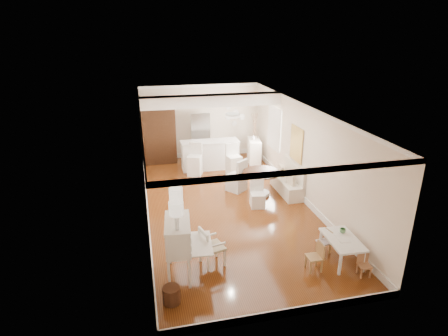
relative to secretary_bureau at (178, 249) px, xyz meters
name	(u,v)px	position (x,y,z in m)	size (l,w,h in m)	color
room	(226,136)	(1.74, 3.18, 1.36)	(9.00, 9.04, 2.82)	brown
secretary_bureau	(178,249)	(0.00, 0.00, 0.00)	(0.98, 1.00, 1.25)	white
gustavian_armchair	(212,246)	(0.74, 0.23, -0.19)	(0.50, 0.50, 0.87)	white
wicker_basket	(172,295)	(-0.24, -0.79, -0.46)	(0.33, 0.33, 0.33)	#492816
kids_table	(341,249)	(3.50, -0.27, -0.36)	(0.64, 1.07, 0.53)	white
kids_chair_a	(314,257)	(2.77, -0.46, -0.31)	(0.31, 0.31, 0.64)	#A57D4B
kids_chair_b	(324,242)	(3.27, 0.10, -0.35)	(0.27, 0.27, 0.55)	#A5804B
kids_chair_c	(365,265)	(3.68, -0.88, -0.38)	(0.24, 0.24, 0.50)	#B27851
banquette	(287,178)	(3.69, 3.36, -0.14)	(0.52, 1.60, 0.98)	silver
dining_table	(261,183)	(2.87, 3.35, -0.24)	(1.12, 1.12, 0.76)	#412415
slip_chair_near	(258,193)	(2.52, 2.63, -0.22)	(0.39, 0.40, 0.82)	white
slip_chair_far	(236,175)	(2.23, 3.87, -0.11)	(0.49, 0.51, 1.03)	silver
breakfast_counter	(210,155)	(1.80, 5.96, -0.11)	(2.05, 0.65, 1.03)	white
bar_stool_left	(195,160)	(1.16, 5.43, -0.07)	(0.45, 0.45, 1.12)	white
bar_stool_right	(234,160)	(2.47, 5.13, -0.08)	(0.44, 0.44, 1.10)	white
pantry_cabinet	(159,133)	(0.10, 7.04, 0.52)	(1.20, 0.60, 2.30)	#381E11
fridge	(210,136)	(2.00, 7.01, 0.27)	(0.75, 0.65, 1.80)	silver
sideboard	(254,151)	(3.52, 6.20, -0.18)	(0.41, 0.93, 0.89)	white
pencil_cup	(343,231)	(3.62, -0.04, -0.04)	(0.13, 0.13, 0.10)	#579560
branch_vase	(253,137)	(3.49, 6.23, 0.35)	(0.17, 0.17, 0.18)	white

